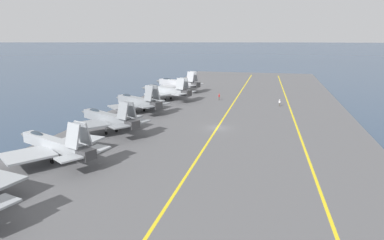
# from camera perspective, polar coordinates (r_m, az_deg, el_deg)

# --- Properties ---
(ground_plane) EXTENTS (2000.00, 2000.00, 0.00)m
(ground_plane) POSITION_cam_1_polar(r_m,az_deg,el_deg) (63.62, 4.23, -1.66)
(ground_plane) COLOR #2D425B
(carrier_deck) EXTENTS (204.68, 52.73, 0.40)m
(carrier_deck) POSITION_cam_1_polar(r_m,az_deg,el_deg) (63.57, 4.23, -1.48)
(carrier_deck) COLOR #565659
(carrier_deck) RESTS_ON ground
(deck_stripe_foul_line) EXTENTS (184.11, 6.74, 0.01)m
(deck_stripe_foul_line) POSITION_cam_1_polar(r_m,az_deg,el_deg) (62.94, 17.38, -2.05)
(deck_stripe_foul_line) COLOR yellow
(deck_stripe_foul_line) RESTS_ON carrier_deck
(deck_stripe_centerline) EXTENTS (184.21, 0.36, 0.01)m
(deck_stripe_centerline) POSITION_cam_1_polar(r_m,az_deg,el_deg) (63.52, 4.24, -1.31)
(deck_stripe_centerline) COLOR yellow
(deck_stripe_centerline) RESTS_ON carrier_deck
(parked_jet_second) EXTENTS (14.07, 16.43, 6.16)m
(parked_jet_second) POSITION_cam_1_polar(r_m,az_deg,el_deg) (49.87, -21.94, -3.78)
(parked_jet_second) COLOR #9EA3A8
(parked_jet_second) RESTS_ON carrier_deck
(parked_jet_third) EXTENTS (12.48, 15.72, 6.22)m
(parked_jet_third) POSITION_cam_1_polar(r_m,az_deg,el_deg) (61.27, -13.82, 0.30)
(parked_jet_third) COLOR gray
(parked_jet_third) RESTS_ON carrier_deck
(parked_jet_fourth) EXTENTS (13.47, 15.10, 6.48)m
(parked_jet_fourth) POSITION_cam_1_polar(r_m,az_deg,el_deg) (77.24, -9.12, 3.07)
(parked_jet_fourth) COLOR gray
(parked_jet_fourth) RESTS_ON carrier_deck
(parked_jet_fifth) EXTENTS (12.41, 16.63, 6.21)m
(parked_jet_fifth) POSITION_cam_1_polar(r_m,az_deg,el_deg) (91.47, -4.46, 4.93)
(parked_jet_fifth) COLOR #9EA3A8
(parked_jet_fifth) RESTS_ON carrier_deck
(parked_jet_sixth) EXTENTS (12.00, 16.60, 6.37)m
(parked_jet_sixth) POSITION_cam_1_polar(r_m,az_deg,el_deg) (105.99, -2.49, 6.18)
(parked_jet_sixth) COLOR #A8AAAF
(parked_jet_sixth) RESTS_ON carrier_deck
(crew_white_vest) EXTENTS (0.35, 0.44, 1.71)m
(crew_white_vest) POSITION_cam_1_polar(r_m,az_deg,el_deg) (85.36, 14.38, 2.84)
(crew_white_vest) COLOR #4C473D
(crew_white_vest) RESTS_ON carrier_deck
(crew_red_vest) EXTENTS (0.46, 0.40, 1.75)m
(crew_red_vest) POSITION_cam_1_polar(r_m,az_deg,el_deg) (91.09, 4.54, 3.91)
(crew_red_vest) COLOR #4C473D
(crew_red_vest) RESTS_ON carrier_deck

